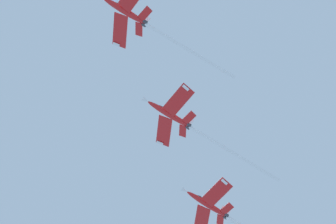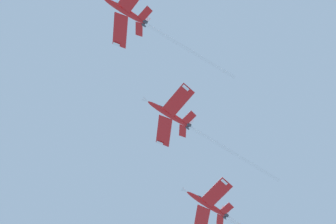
# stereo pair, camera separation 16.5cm
# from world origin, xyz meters

# --- Properties ---
(jet_second) EXTENTS (30.92, 21.54, 18.14)m
(jet_second) POSITION_xyz_m (-10.37, -44.08, 146.68)
(jet_second) COLOR red
(jet_third) EXTENTS (32.11, 22.03, 17.77)m
(jet_third) POSITION_xyz_m (-17.99, -69.51, 137.87)
(jet_third) COLOR red
(jet_fourth) EXTENTS (29.23, 20.61, 16.61)m
(jet_fourth) POSITION_xyz_m (-25.35, -93.94, 129.11)
(jet_fourth) COLOR red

